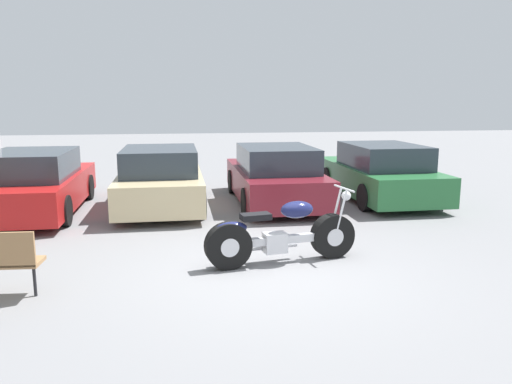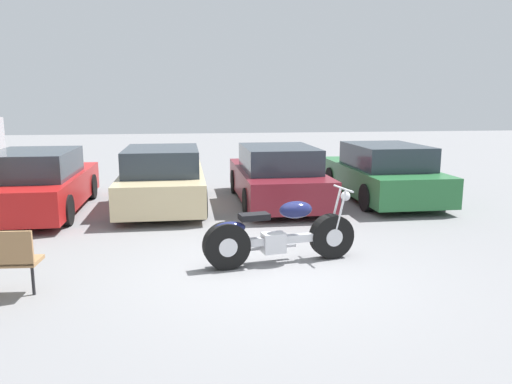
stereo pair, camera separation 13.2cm
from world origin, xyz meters
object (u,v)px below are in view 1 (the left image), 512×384
Objects in this scene: parked_car_champagne at (161,179)px; parked_car_green at (379,173)px; parked_car_red at (35,184)px; motorcycle at (281,235)px; parked_car_maroon at (275,176)px.

parked_car_green is (5.37, 0.10, 0.00)m from parked_car_champagne.
parked_car_red is 2.70m from parked_car_champagne.
motorcycle is 4.49m from parked_car_maroon.
parked_car_champagne is 2.69m from parked_car_maroon.
parked_car_champagne is 1.00× the size of parked_car_green.
motorcycle is at bearing -66.80° from parked_car_champagne.
parked_car_maroon is at bearing -0.34° from parked_car_champagne.
parked_car_maroon is (5.37, 0.26, 0.00)m from parked_car_red.
parked_car_green is at bearing 2.68° from parked_car_red.
parked_car_maroon is (2.69, -0.02, 0.00)m from parked_car_champagne.
parked_car_red is (-4.59, 4.15, 0.21)m from motorcycle.
parked_car_champagne is (-1.90, 4.43, 0.21)m from motorcycle.
parked_car_green is at bearing 52.55° from motorcycle.
parked_car_champagne is (2.69, 0.28, 0.00)m from parked_car_red.
parked_car_champagne is at bearing 113.20° from motorcycle.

